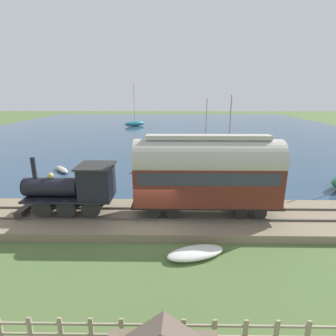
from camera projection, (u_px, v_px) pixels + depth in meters
ground_plane at (153, 230)px, 14.93m from camera, size 200.00×200.00×0.00m
harbor_water at (167, 129)px, 56.87m from camera, size 80.00×80.00×0.01m
rail_embankment at (154, 218)px, 15.82m from camera, size 4.74×56.00×0.59m
steam_locomotive at (77, 186)px, 15.32m from camera, size 2.08×5.69×3.40m
passenger_coach at (207, 172)px, 14.95m from camera, size 2.30×8.58×4.70m
sailboat_red at (205, 151)px, 32.96m from camera, size 3.09×4.23×6.91m
sailboat_brown at (227, 166)px, 25.49m from camera, size 3.24×4.49×7.33m
sailboat_teal at (135, 123)px, 60.77m from camera, size 4.00×4.97×9.68m
rowboat_near_shore at (62, 169)px, 25.95m from camera, size 2.60×2.35×0.42m
rowboat_far_out at (144, 171)px, 25.22m from camera, size 1.54×2.71×0.43m
rowboat_mid_harbor at (48, 185)px, 21.65m from camera, size 2.50×2.44×0.37m
beached_dinghy at (195, 253)px, 12.41m from camera, size 1.88×3.00×0.44m
picket_fence at (137, 330)px, 8.08m from camera, size 0.06×20.14×0.91m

